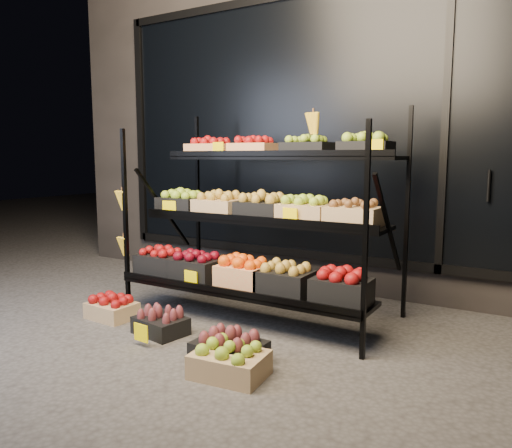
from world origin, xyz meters
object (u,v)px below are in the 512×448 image
Objects in this scene: floor_crate_left at (112,307)px; floor_crate_midright at (230,360)px; display_rack at (256,219)px; floor_crate_midleft at (161,322)px.

floor_crate_left is 0.85× the size of floor_crate_midright.
display_rack reaches higher than floor_crate_left.
display_rack reaches higher than floor_crate_midright.
floor_crate_midleft is (0.57, -0.07, -0.00)m from floor_crate_left.
display_rack is at bearing 73.46° from floor_crate_midleft.
floor_crate_left is (-0.93, -0.67, -0.70)m from display_rack.
floor_crate_midright is at bearing -12.67° from floor_crate_left.
floor_crate_left is 0.58m from floor_crate_midleft.
display_rack is 4.87× the size of floor_crate_midright.
floor_crate_midright reaches higher than floor_crate_midleft.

